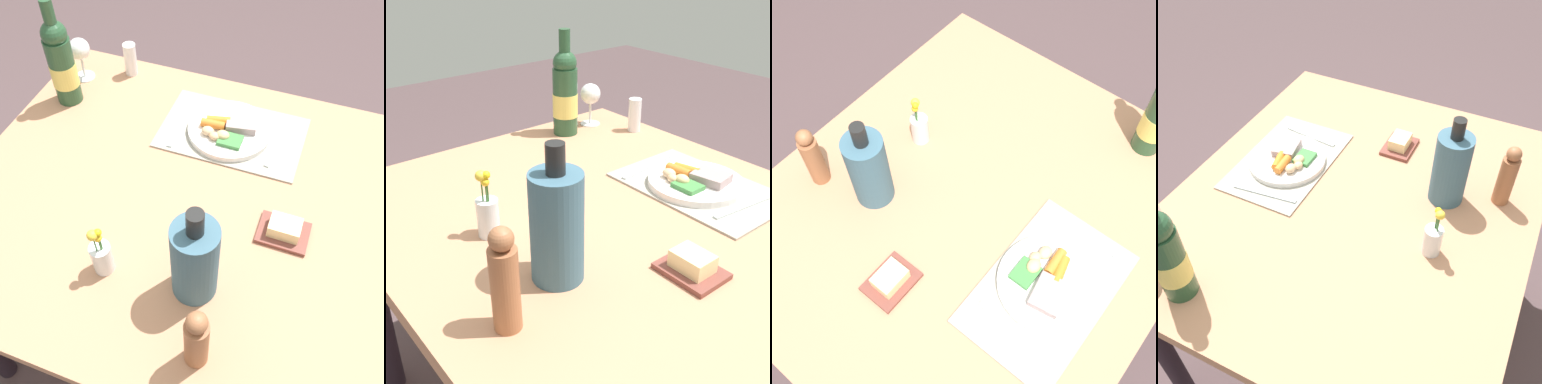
% 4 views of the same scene
% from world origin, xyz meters
% --- Properties ---
extents(ground_plane, '(8.00, 8.00, 0.00)m').
position_xyz_m(ground_plane, '(0.00, 0.00, 0.00)').
color(ground_plane, '#503D3F').
extents(dining_table, '(1.22, 1.07, 0.74)m').
position_xyz_m(dining_table, '(0.00, 0.00, 0.65)').
color(dining_table, tan).
rests_on(dining_table, ground_plane).
extents(placemat, '(0.44, 0.28, 0.01)m').
position_xyz_m(placemat, '(-0.06, -0.28, 0.74)').
color(placemat, '#9E9A8D').
rests_on(placemat, dining_table).
extents(dinner_plate, '(0.26, 0.26, 0.05)m').
position_xyz_m(dinner_plate, '(-0.05, -0.28, 0.76)').
color(dinner_plate, white).
rests_on(dinner_plate, placemat).
extents(fork, '(0.04, 0.20, 0.00)m').
position_xyz_m(fork, '(-0.21, -0.28, 0.75)').
color(fork, silver).
rests_on(fork, placemat).
extents(knife, '(0.04, 0.21, 0.00)m').
position_xyz_m(knife, '(0.11, -0.26, 0.75)').
color(knife, silver).
rests_on(knife, placemat).
extents(salt_shaker, '(0.04, 0.04, 0.11)m').
position_xyz_m(salt_shaker, '(0.36, -0.46, 0.80)').
color(salt_shaker, white).
rests_on(salt_shaker, dining_table).
extents(flower_vase, '(0.05, 0.05, 0.16)m').
position_xyz_m(flower_vase, '(0.09, 0.27, 0.79)').
color(flower_vase, silver).
rests_on(flower_vase, dining_table).
extents(wine_glass, '(0.07, 0.07, 0.15)m').
position_xyz_m(wine_glass, '(0.50, -0.38, 0.84)').
color(wine_glass, white).
rests_on(wine_glass, dining_table).
extents(pepper_mill, '(0.05, 0.05, 0.21)m').
position_xyz_m(pepper_mill, '(-0.19, 0.40, 0.84)').
color(pepper_mill, '#9D613E').
rests_on(pepper_mill, dining_table).
extents(wine_bottle, '(0.08, 0.08, 0.35)m').
position_xyz_m(wine_bottle, '(0.49, -0.26, 0.88)').
color(wine_bottle, '#264B2E').
rests_on(wine_bottle, dining_table).
extents(butter_dish, '(0.13, 0.10, 0.05)m').
position_xyz_m(butter_dish, '(-0.29, 0.03, 0.76)').
color(butter_dish, brown).
rests_on(butter_dish, dining_table).
extents(cooler_bottle, '(0.11, 0.11, 0.29)m').
position_xyz_m(cooler_bottle, '(-0.13, 0.24, 0.86)').
color(cooler_bottle, '#3C6175').
rests_on(cooler_bottle, dining_table).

